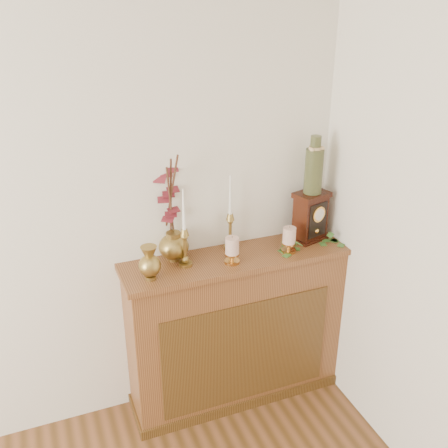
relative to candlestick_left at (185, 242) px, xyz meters
name	(u,v)px	position (x,y,z in m)	size (l,w,h in m)	color
console_shelf	(236,332)	(0.28, 0.00, -0.63)	(1.24, 0.34, 0.93)	brown
candlestick_left	(185,242)	(0.00, 0.00, 0.00)	(0.07, 0.07, 0.42)	olive
candlestick_center	(230,226)	(0.28, 0.09, 0.00)	(0.07, 0.07, 0.42)	olive
bud_vase	(150,263)	(-0.20, -0.07, -0.05)	(0.11, 0.11, 0.18)	olive
ginger_jar	(169,211)	(-0.04, 0.13, 0.12)	(0.24, 0.25, 0.58)	olive
pillar_candle_left	(232,249)	(0.23, -0.06, -0.06)	(0.08, 0.08, 0.15)	#C78E45
pillar_candle_right	(289,238)	(0.56, -0.06, -0.06)	(0.08, 0.08, 0.15)	#C78E45
ivy_garland	(307,245)	(0.68, -0.05, -0.13)	(0.39, 0.16, 0.07)	#3A6827
mantel_clock	(311,217)	(0.74, 0.04, 0.00)	(0.21, 0.18, 0.28)	#38150B
ceramic_vase	(314,168)	(0.74, 0.04, 0.28)	(0.10, 0.10, 0.31)	#172E22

